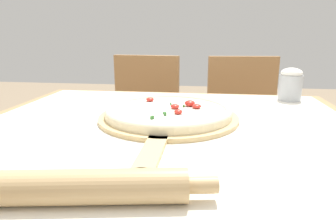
% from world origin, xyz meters
% --- Properties ---
extents(dining_table, '(1.13, 1.02, 0.75)m').
position_xyz_m(dining_table, '(0.00, 0.00, 0.64)').
color(dining_table, '#A87F51').
rests_on(dining_table, ground_plane).
extents(towel_cloth, '(1.05, 0.94, 0.00)m').
position_xyz_m(towel_cloth, '(0.00, 0.00, 0.75)').
color(towel_cloth, white).
rests_on(towel_cloth, dining_table).
extents(pizza_peel, '(0.41, 0.61, 0.01)m').
position_xyz_m(pizza_peel, '(0.00, 0.05, 0.76)').
color(pizza_peel, tan).
rests_on(pizza_peel, towel_cloth).
extents(pizza, '(0.37, 0.37, 0.04)m').
position_xyz_m(pizza, '(0.00, 0.07, 0.78)').
color(pizza, beige).
rests_on(pizza, pizza_peel).
extents(rolling_pin, '(0.43, 0.11, 0.05)m').
position_xyz_m(rolling_pin, '(-0.08, -0.39, 0.78)').
color(rolling_pin, tan).
rests_on(rolling_pin, towel_cloth).
extents(chair_left, '(0.44, 0.44, 0.88)m').
position_xyz_m(chair_left, '(-0.25, 0.83, 0.50)').
color(chair_left, '#A37547').
rests_on(chair_left, ground_plane).
extents(chair_right, '(0.44, 0.44, 0.88)m').
position_xyz_m(chair_right, '(0.31, 0.83, 0.50)').
color(chair_right, '#A37547').
rests_on(chair_right, ground_plane).
extents(flour_cup, '(0.08, 0.08, 0.12)m').
position_xyz_m(flour_cup, '(0.42, 0.39, 0.81)').
color(flour_cup, '#B2B7BC').
rests_on(flour_cup, towel_cloth).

